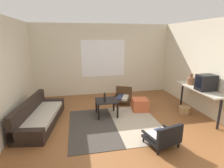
% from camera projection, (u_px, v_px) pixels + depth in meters
% --- Properties ---
extents(ground_plane, '(7.80, 7.80, 0.00)m').
position_uv_depth(ground_plane, '(123.00, 130.00, 4.36)').
color(ground_plane, brown).
extents(far_wall_with_window, '(5.60, 0.13, 2.70)m').
position_uv_depth(far_wall_with_window, '(103.00, 60.00, 6.90)').
color(far_wall_with_window, beige).
rests_on(far_wall_with_window, ground).
extents(side_wall_right, '(0.12, 6.60, 2.70)m').
position_uv_depth(side_wall_right, '(215.00, 70.00, 4.81)').
color(side_wall_right, beige).
rests_on(side_wall_right, ground).
extents(side_wall_left, '(0.12, 6.60, 2.70)m').
position_uv_depth(side_wall_left, '(0.00, 79.00, 3.77)').
color(side_wall_left, beige).
rests_on(side_wall_left, ground).
extents(area_rug, '(2.34, 2.16, 0.01)m').
position_uv_depth(area_rug, '(115.00, 124.00, 4.64)').
color(area_rug, '#38332D').
rests_on(area_rug, ground).
extents(couch, '(1.04, 2.15, 0.66)m').
position_uv_depth(couch, '(39.00, 117.00, 4.62)').
color(couch, black).
rests_on(couch, ground).
extents(coffee_table, '(0.62, 0.59, 0.47)m').
position_uv_depth(coffee_table, '(106.00, 103.00, 5.08)').
color(coffee_table, black).
rests_on(coffee_table, ground).
extents(armchair_by_window, '(0.75, 0.77, 0.52)m').
position_uv_depth(armchair_by_window, '(123.00, 96.00, 6.16)').
color(armchair_by_window, '#472D19').
rests_on(armchair_by_window, ground).
extents(armchair_striped_foreground, '(0.74, 0.69, 0.54)m').
position_uv_depth(armchair_striped_foreground, '(164.00, 137.00, 3.64)').
color(armchair_striped_foreground, black).
rests_on(armchair_striped_foreground, ground).
extents(ottoman_orange, '(0.53, 0.53, 0.37)m').
position_uv_depth(ottoman_orange, '(140.00, 105.00, 5.49)').
color(ottoman_orange, '#BC5633').
rests_on(ottoman_orange, ground).
extents(console_shelf, '(0.46, 1.70, 0.84)m').
position_uv_depth(console_shelf, '(199.00, 91.00, 4.97)').
color(console_shelf, '#B2AD9E').
rests_on(console_shelf, ground).
extents(crt_television, '(0.46, 0.33, 0.42)m').
position_uv_depth(crt_television, '(206.00, 83.00, 4.70)').
color(crt_television, black).
rests_on(crt_television, console_shelf).
extents(clay_vase, '(0.21, 0.21, 0.33)m').
position_uv_depth(clay_vase, '(191.00, 81.00, 5.32)').
color(clay_vase, brown).
rests_on(clay_vase, console_shelf).
extents(glass_bottle, '(0.06, 0.06, 0.25)m').
position_uv_depth(glass_bottle, '(105.00, 97.00, 4.98)').
color(glass_bottle, black).
rests_on(glass_bottle, coffee_table).
extents(wicker_basket, '(0.32, 0.32, 0.22)m').
position_uv_depth(wicker_basket, '(184.00, 110.00, 5.28)').
color(wicker_basket, '#9E7A4C').
rests_on(wicker_basket, ground).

